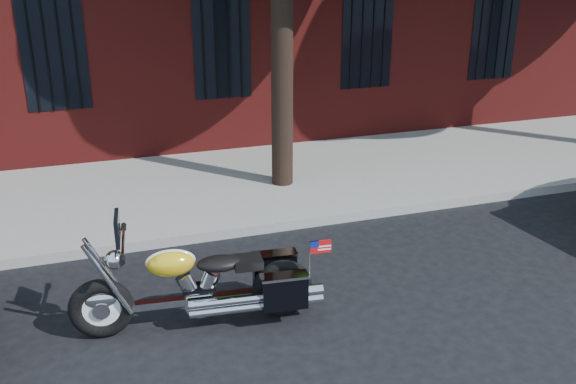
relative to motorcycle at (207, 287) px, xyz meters
name	(u,v)px	position (x,y,z in m)	size (l,w,h in m)	color
ground	(314,271)	(1.56, 0.81, -0.48)	(120.00, 120.00, 0.00)	black
curb	(282,225)	(1.56, 2.19, -0.40)	(40.00, 0.16, 0.15)	gray
sidewalk	(249,183)	(1.56, 4.07, -0.40)	(40.00, 3.60, 0.15)	gray
motorcycle	(207,287)	(0.00, 0.00, 0.00)	(2.77, 0.95, 1.42)	black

